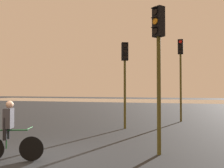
% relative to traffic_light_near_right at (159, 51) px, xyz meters
% --- Properties ---
extents(ground_plane, '(120.00, 120.00, 0.00)m').
position_rel_traffic_light_near_right_xyz_m(ground_plane, '(-3.08, -1.39, -3.07)').
color(ground_plane, black).
extents(water_strip, '(80.00, 16.00, 0.01)m').
position_rel_traffic_light_near_right_xyz_m(water_strip, '(-3.08, 38.32, -3.06)').
color(water_strip, '#9E937F').
rests_on(water_strip, ground).
extents(traffic_light_near_right, '(0.41, 0.42, 4.41)m').
position_rel_traffic_light_near_right_xyz_m(traffic_light_near_right, '(0.00, 0.00, 0.00)').
color(traffic_light_near_right, '#4C4719').
rests_on(traffic_light_near_right, ground).
extents(traffic_light_center, '(0.39, 0.41, 4.30)m').
position_rel_traffic_light_near_right_xyz_m(traffic_light_center, '(-2.21, 4.58, -0.07)').
color(traffic_light_center, '#4C4719').
rests_on(traffic_light_center, ground).
extents(traffic_light_far_right, '(0.32, 0.34, 5.03)m').
position_rel_traffic_light_near_right_xyz_m(traffic_light_far_right, '(0.36, 8.29, 0.40)').
color(traffic_light_far_right, '#4C4719').
rests_on(traffic_light_far_right, ground).
extents(cyclist, '(1.63, 0.67, 1.62)m').
position_rel_traffic_light_near_right_xyz_m(cyclist, '(-3.77, -1.88, -2.25)').
color(cyclist, black).
rests_on(cyclist, ground).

